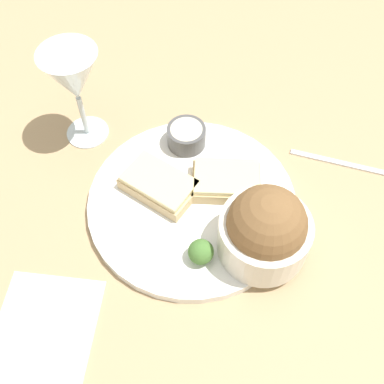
% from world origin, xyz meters
% --- Properties ---
extents(ground_plane, '(4.00, 4.00, 0.00)m').
position_xyz_m(ground_plane, '(0.00, 0.00, 0.00)').
color(ground_plane, tan).
extents(dinner_plate, '(0.29, 0.29, 0.01)m').
position_xyz_m(dinner_plate, '(0.00, 0.00, 0.01)').
color(dinner_plate, white).
rests_on(dinner_plate, ground_plane).
extents(salad_bowl, '(0.11, 0.11, 0.11)m').
position_xyz_m(salad_bowl, '(0.11, -0.02, 0.06)').
color(salad_bowl, silver).
rests_on(salad_bowl, dinner_plate).
extents(sauce_ramekin, '(0.06, 0.06, 0.03)m').
position_xyz_m(sauce_ramekin, '(-0.06, 0.08, 0.03)').
color(sauce_ramekin, '#4C4C4C').
rests_on(sauce_ramekin, dinner_plate).
extents(cheese_toast_near, '(0.11, 0.07, 0.03)m').
position_xyz_m(cheese_toast_near, '(-0.05, -0.01, 0.03)').
color(cheese_toast_near, '#D1B27F').
rests_on(cheese_toast_near, dinner_plate).
extents(cheese_toast_far, '(0.11, 0.10, 0.03)m').
position_xyz_m(cheese_toast_far, '(0.03, 0.04, 0.03)').
color(cheese_toast_far, '#D1B27F').
rests_on(cheese_toast_far, dinner_plate).
extents(wine_glass, '(0.08, 0.08, 0.15)m').
position_xyz_m(wine_glass, '(-0.21, 0.04, 0.11)').
color(wine_glass, silver).
rests_on(wine_glass, ground_plane).
extents(garnish, '(0.03, 0.03, 0.03)m').
position_xyz_m(garnish, '(0.05, -0.07, 0.03)').
color(garnish, '#477533').
rests_on(garnish, dinner_plate).
extents(napkin, '(0.16, 0.18, 0.01)m').
position_xyz_m(napkin, '(-0.07, -0.24, 0.00)').
color(napkin, beige).
rests_on(napkin, ground_plane).
extents(fork, '(0.19, 0.05, 0.01)m').
position_xyz_m(fork, '(0.18, 0.18, 0.00)').
color(fork, silver).
rests_on(fork, ground_plane).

